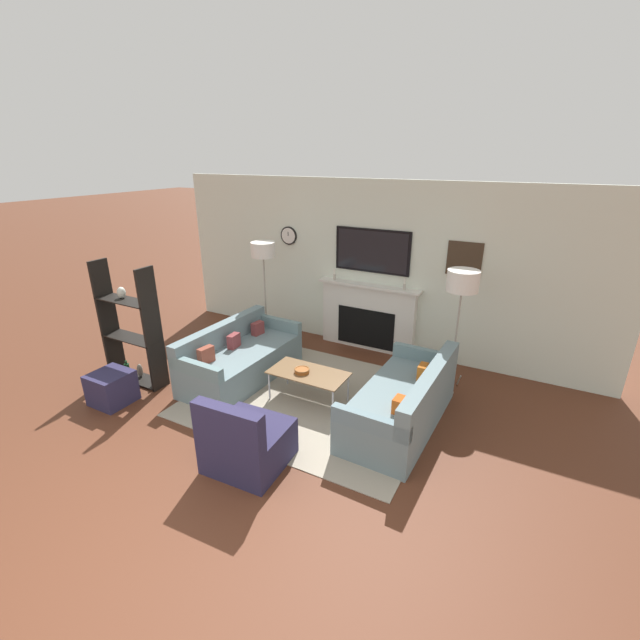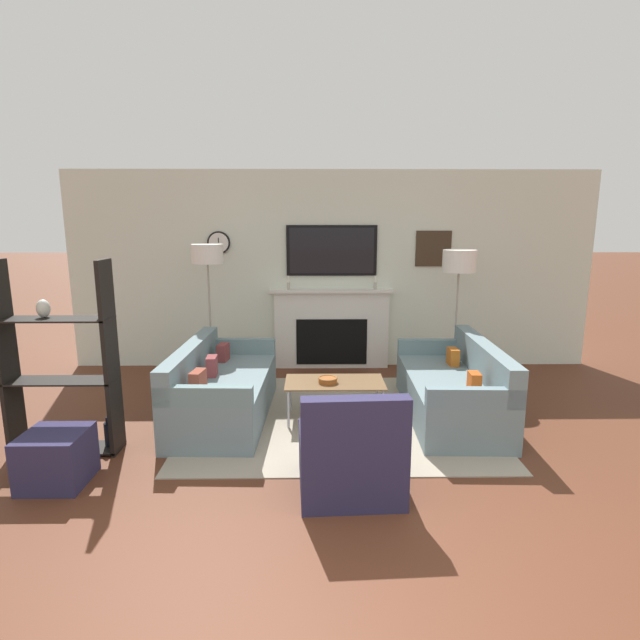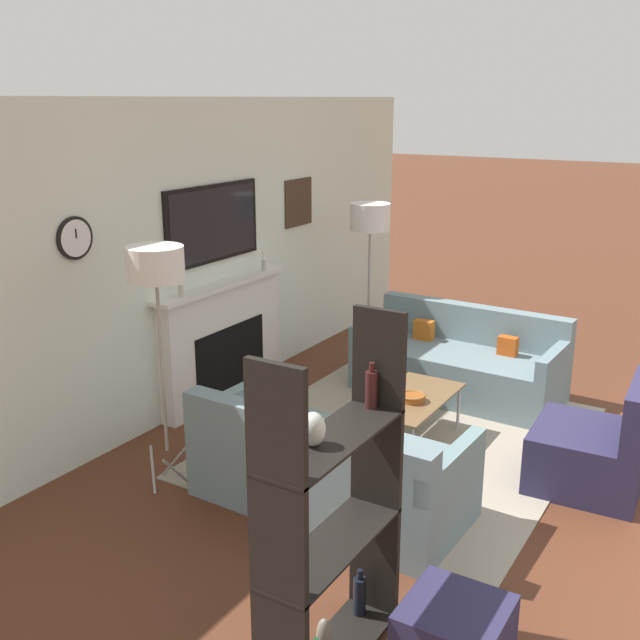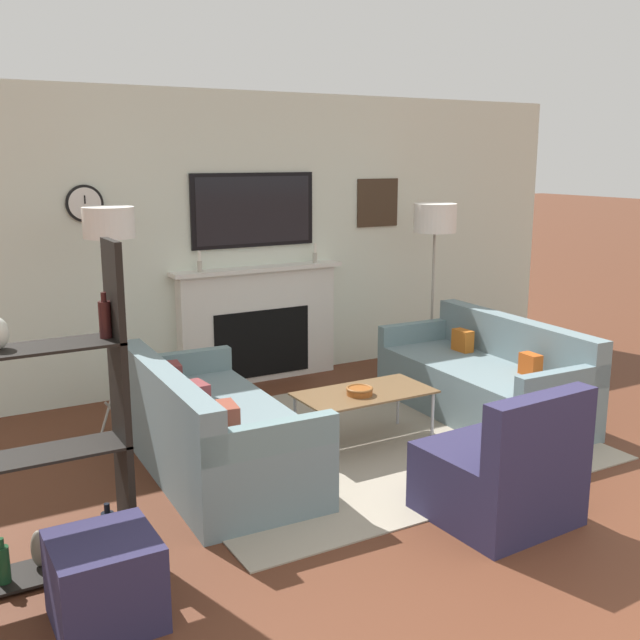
# 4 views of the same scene
# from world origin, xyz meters

# --- Properties ---
(ground_plane) EXTENTS (60.00, 60.00, 0.00)m
(ground_plane) POSITION_xyz_m (0.00, 0.00, 0.00)
(ground_plane) COLOR #542B1B
(fireplace_wall) EXTENTS (7.21, 0.28, 2.70)m
(fireplace_wall) POSITION_xyz_m (0.00, 4.76, 1.22)
(fireplace_wall) COLOR silver
(fireplace_wall) RESTS_ON ground_plane
(area_rug) EXTENTS (3.04, 2.57, 0.01)m
(area_rug) POSITION_xyz_m (0.00, 2.83, 0.01)
(area_rug) COLOR gray
(area_rug) RESTS_ON ground_plane
(couch_left) EXTENTS (0.92, 1.87, 0.77)m
(couch_left) POSITION_xyz_m (-1.21, 2.83, 0.29)
(couch_left) COLOR slate
(couch_left) RESTS_ON ground_plane
(couch_right) EXTENTS (0.91, 1.91, 0.79)m
(couch_right) POSITION_xyz_m (1.22, 2.83, 0.28)
(couch_right) COLOR slate
(couch_right) RESTS_ON ground_plane
(armchair) EXTENTS (0.80, 0.79, 0.85)m
(armchair) POSITION_xyz_m (0.03, 1.36, 0.28)
(armchair) COLOR #2A2646
(armchair) RESTS_ON ground_plane
(coffee_table) EXTENTS (1.01, 0.52, 0.41)m
(coffee_table) POSITION_xyz_m (-0.03, 2.76, 0.38)
(coffee_table) COLOR brown
(coffee_table) RESTS_ON ground_plane
(decorative_bowl) EXTENTS (0.20, 0.20, 0.06)m
(decorative_bowl) POSITION_xyz_m (-0.11, 2.72, 0.45)
(decorative_bowl) COLOR #974C1C
(decorative_bowl) RESTS_ON coffee_table
(floor_lamp_left) EXTENTS (0.38, 0.38, 1.76)m
(floor_lamp_left) POSITION_xyz_m (-1.54, 3.97, 1.60)
(floor_lamp_left) COLOR #9E998E
(floor_lamp_left) RESTS_ON ground_plane
(floor_lamp_right) EXTENTS (0.41, 0.41, 1.69)m
(floor_lamp_right) POSITION_xyz_m (1.54, 3.97, 1.52)
(floor_lamp_right) COLOR #9E998E
(floor_lamp_right) RESTS_ON ground_plane
(shelf_unit) EXTENTS (0.93, 0.28, 1.71)m
(shelf_unit) POSITION_xyz_m (-2.45, 2.07, 0.78)
(shelf_unit) COLOR black
(shelf_unit) RESTS_ON ground_plane
(ottoman) EXTENTS (0.47, 0.47, 0.42)m
(ottoman) POSITION_xyz_m (-2.26, 1.51, 0.21)
(ottoman) COLOR #2A2646
(ottoman) RESTS_ON ground_plane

